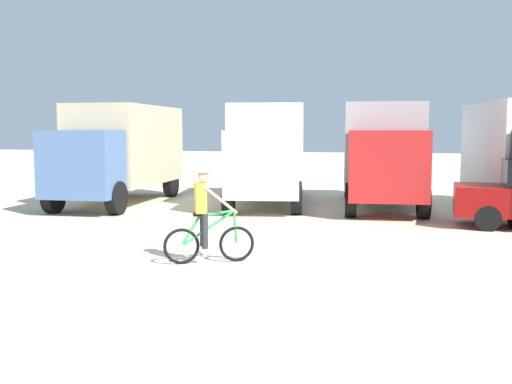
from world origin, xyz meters
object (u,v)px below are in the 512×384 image
box_truck_grey_hauler (382,150)px  box_truck_avon_van (268,149)px  box_truck_tan_camper (121,149)px  cyclist_orange_shirt (206,219)px

box_truck_grey_hauler → box_truck_avon_van: bearing=-177.9°
box_truck_tan_camper → box_truck_avon_van: size_ratio=0.98×
box_truck_grey_hauler → box_truck_tan_camper: bearing=-171.3°
box_truck_avon_van → box_truck_grey_hauler: (3.81, 0.14, 0.00)m
box_truck_avon_van → box_truck_tan_camper: bearing=-166.3°
box_truck_tan_camper → box_truck_grey_hauler: same height
box_truck_tan_camper → cyclist_orange_shirt: box_truck_tan_camper is taller
box_truck_tan_camper → cyclist_orange_shirt: 10.07m
box_truck_tan_camper → cyclist_orange_shirt: size_ratio=3.78×
box_truck_avon_van → cyclist_orange_shirt: bearing=-84.3°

